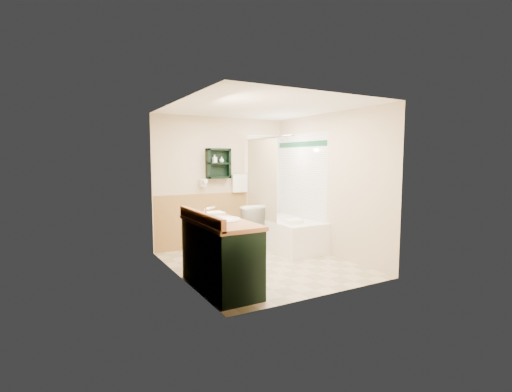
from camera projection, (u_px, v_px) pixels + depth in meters
The scene contains 25 objects.
floor at pixel (262, 264), 5.76m from camera, with size 3.00×3.00×0.00m, color #C6B290.
back_wall at pixel (221, 182), 6.96m from camera, with size 2.60×0.04×2.40m, color beige.
left_wall at pixel (178, 191), 4.99m from camera, with size 0.04×3.00×2.40m, color beige.
right_wall at pixel (329, 185), 6.28m from camera, with size 0.04×3.00×2.40m, color beige.
ceiling at pixel (262, 106), 5.52m from camera, with size 2.60×3.00×0.04m, color white.
wainscot_left at pixel (181, 242), 5.08m from camera, with size 2.98×2.98×1.00m, color tan, non-canonical shape.
wainscot_back at pixel (222, 219), 7.00m from camera, with size 2.58×2.58×1.00m, color tan, non-canonical shape.
mirror_frame at pixel (195, 170), 4.51m from camera, with size 1.30×1.30×1.00m, color brown, non-canonical shape.
mirror_glass at pixel (195, 170), 4.51m from camera, with size 1.20×1.20×0.90m, color white, non-canonical shape.
tile_right at pixel (301, 190), 6.93m from camera, with size 1.50×1.50×2.10m, color white, non-canonical shape.
tile_back at pixel (269, 188), 7.43m from camera, with size 0.95×0.95×2.10m, color white, non-canonical shape.
tile_accent at pixel (301, 144), 6.84m from camera, with size 1.50×1.50×0.10m, color #14472D, non-canonical shape.
wall_shelf at pixel (218, 163), 6.77m from camera, with size 0.45×0.15×0.55m, color black.
hair_dryer at pixel (203, 183), 6.68m from camera, with size 0.10×0.24×0.18m, color white, non-canonical shape.
towel_bar at pixel (239, 174), 7.05m from camera, with size 0.40×0.06×0.40m, color white, non-canonical shape.
curtain_rod at pixel (266, 138), 6.47m from camera, with size 0.03×0.03×1.60m, color silver.
shower_curtain at pixel (261, 186), 6.70m from camera, with size 1.05×1.05×1.70m, color #C5B995, non-canonical shape.
vanity at pixel (220, 255), 4.65m from camera, with size 0.59×1.38×0.87m, color black.
bathtub at pixel (287, 234), 6.76m from camera, with size 0.81×1.50×0.54m, color white.
toilet at pixel (244, 226), 6.88m from camera, with size 0.45×0.81×0.79m, color white.
counter_towel at pixel (213, 213), 5.04m from camera, with size 0.28×0.22×0.04m, color white.
vanity_book at pixel (190, 207), 5.06m from camera, with size 0.15×0.02×0.21m, color black.
tub_towel at pixel (294, 222), 6.29m from camera, with size 0.26×0.22×0.07m, color white.
soap_bottle_a at pixel (215, 161), 6.72m from camera, with size 0.07×0.15×0.07m, color white.
soap_bottle_b at pixel (222, 160), 6.79m from camera, with size 0.08×0.11×0.08m, color white.
Camera 1 is at (-2.84, -4.85, 1.64)m, focal length 26.00 mm.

